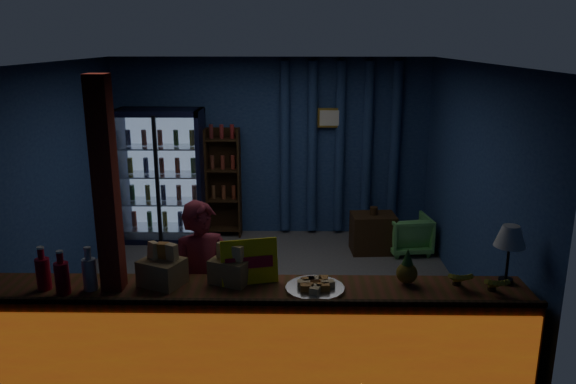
# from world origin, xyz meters

# --- Properties ---
(ground) EXTENTS (4.60, 4.60, 0.00)m
(ground) POSITION_xyz_m (0.00, 0.00, 0.00)
(ground) COLOR #515154
(ground) RESTS_ON ground
(room_walls) EXTENTS (4.60, 4.60, 4.60)m
(room_walls) POSITION_xyz_m (0.00, 0.00, 1.57)
(room_walls) COLOR navy
(room_walls) RESTS_ON ground
(counter) EXTENTS (4.40, 0.57, 0.99)m
(counter) POSITION_xyz_m (0.00, -1.91, 0.48)
(counter) COLOR brown
(counter) RESTS_ON ground
(support_post) EXTENTS (0.16, 0.16, 2.60)m
(support_post) POSITION_xyz_m (-1.05, -1.90, 1.30)
(support_post) COLOR #9A3216
(support_post) RESTS_ON ground
(beverage_cooler) EXTENTS (1.20, 0.62, 1.90)m
(beverage_cooler) POSITION_xyz_m (-1.55, 1.92, 0.93)
(beverage_cooler) COLOR black
(beverage_cooler) RESTS_ON ground
(bottle_shelf) EXTENTS (0.50, 0.28, 1.60)m
(bottle_shelf) POSITION_xyz_m (-0.70, 2.06, 0.79)
(bottle_shelf) COLOR #362011
(bottle_shelf) RESTS_ON ground
(curtain_folds) EXTENTS (1.74, 0.14, 2.50)m
(curtain_folds) POSITION_xyz_m (1.00, 2.14, 1.30)
(curtain_folds) COLOR navy
(curtain_folds) RESTS_ON room_walls
(framed_picture) EXTENTS (0.36, 0.04, 0.28)m
(framed_picture) POSITION_xyz_m (0.85, 2.10, 1.75)
(framed_picture) COLOR gold
(framed_picture) RESTS_ON room_walls
(shopkeeper) EXTENTS (0.65, 0.55, 1.52)m
(shopkeeper) POSITION_xyz_m (-0.43, -1.45, 0.76)
(shopkeeper) COLOR maroon
(shopkeeper) RESTS_ON ground
(green_chair) EXTENTS (0.63, 0.65, 0.53)m
(green_chair) POSITION_xyz_m (1.90, 1.35, 0.26)
(green_chair) COLOR #5EB95C
(green_chair) RESTS_ON ground
(side_table) EXTENTS (0.62, 0.47, 0.64)m
(side_table) POSITION_xyz_m (1.42, 1.37, 0.27)
(side_table) COLOR #362011
(side_table) RESTS_ON ground
(yellow_sign) EXTENTS (0.46, 0.20, 0.36)m
(yellow_sign) POSITION_xyz_m (0.00, -1.79, 1.13)
(yellow_sign) COLOR #FFEA0D
(yellow_sign) RESTS_ON counter
(soda_bottles) EXTENTS (0.47, 0.19, 0.35)m
(soda_bottles) POSITION_xyz_m (-1.41, -1.96, 1.09)
(soda_bottles) COLOR #B00B1F
(soda_bottles) RESTS_ON counter
(snack_box_left) EXTENTS (0.40, 0.37, 0.34)m
(snack_box_left) POSITION_xyz_m (-0.69, -1.82, 1.07)
(snack_box_left) COLOR olive
(snack_box_left) RESTS_ON counter
(snack_box_centre) EXTENTS (0.37, 0.35, 0.32)m
(snack_box_centre) POSITION_xyz_m (-0.15, -1.77, 1.06)
(snack_box_centre) COLOR olive
(snack_box_centre) RESTS_ON counter
(pastry_tray) EXTENTS (0.46, 0.46, 0.08)m
(pastry_tray) POSITION_xyz_m (0.52, -1.91, 0.98)
(pastry_tray) COLOR silver
(pastry_tray) RESTS_ON counter
(banana_bunches) EXTENTS (0.46, 0.28, 0.15)m
(banana_bunches) POSITION_xyz_m (1.77, -1.89, 1.03)
(banana_bunches) COLOR yellow
(banana_bunches) RESTS_ON counter
(table_lamp) EXTENTS (0.25, 0.25, 0.48)m
(table_lamp) POSITION_xyz_m (2.05, -1.76, 1.33)
(table_lamp) COLOR black
(table_lamp) RESTS_ON counter
(pineapple) EXTENTS (0.17, 0.17, 0.29)m
(pineapple) POSITION_xyz_m (1.25, -1.79, 1.07)
(pineapple) COLOR olive
(pineapple) RESTS_ON counter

